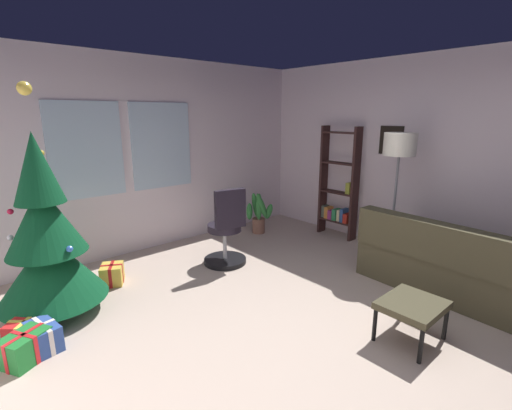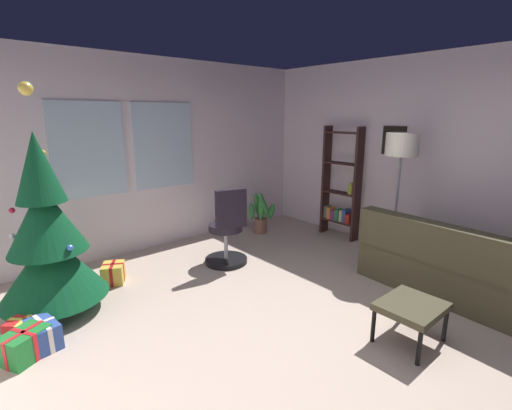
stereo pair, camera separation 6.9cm
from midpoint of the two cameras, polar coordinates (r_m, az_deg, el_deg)
ground_plane at (r=3.53m, az=10.69°, el=-20.22°), size 5.16×6.16×0.10m
wall_back_with_windows at (r=5.44m, az=-15.49°, el=7.60°), size 5.16×0.12×2.70m
wall_right_with_frames at (r=5.29m, az=29.67°, el=6.04°), size 0.12×6.16×2.70m
couch at (r=4.60m, az=32.12°, el=-8.90°), size 1.59×2.15×0.84m
footstool at (r=3.48m, az=23.77°, el=-14.65°), size 0.54×0.46×0.37m
holiday_tree at (r=4.00m, az=-29.44°, el=-4.94°), size 0.99×0.99×2.20m
gift_box_red at (r=3.84m, az=-31.92°, el=-16.44°), size 0.35×0.35×0.23m
gift_box_green at (r=3.62m, az=-32.06°, el=-18.17°), size 0.41×0.37×0.24m
gift_box_gold at (r=4.62m, az=-21.12°, el=-9.97°), size 0.34×0.35×0.23m
gift_box_blue at (r=3.71m, az=-29.97°, el=-17.19°), size 0.25×0.36×0.23m
office_chair at (r=4.72m, az=-4.12°, el=-4.65°), size 0.56×0.56×1.03m
bookshelf at (r=5.88m, az=13.52°, el=2.20°), size 0.18×0.64×1.75m
floor_lamp at (r=4.89m, az=22.27°, el=7.67°), size 0.40×0.40×1.70m
potted_plant at (r=5.96m, az=1.11°, el=-1.47°), size 0.46×0.38×0.70m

